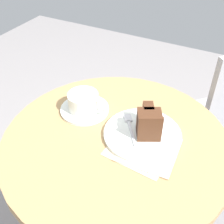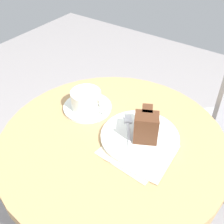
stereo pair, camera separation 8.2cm
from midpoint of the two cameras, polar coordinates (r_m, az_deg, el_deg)
cafe_table at (r=0.90m, az=-1.99°, el=-11.76°), size 0.64×0.64×0.75m
saucer at (r=0.89m, az=-8.19°, el=0.46°), size 0.15×0.15×0.01m
coffee_cup at (r=0.87m, az=-8.43°, el=2.03°), size 0.13×0.09×0.06m
teaspoon at (r=0.92m, az=-7.27°, el=2.41°), size 0.08×0.07×0.00m
cake_plate at (r=0.80m, az=3.28°, el=-4.63°), size 0.22×0.22×0.01m
cake_slice at (r=0.77m, az=4.47°, el=-2.37°), size 0.08×0.10×0.08m
fork at (r=0.81m, az=0.69°, el=-2.84°), size 0.09×0.12×0.00m
napkin at (r=0.76m, az=3.61°, el=-7.63°), size 0.19×0.18×0.00m
cafe_chair at (r=1.25m, az=19.98°, el=-2.31°), size 0.54×0.54×0.91m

